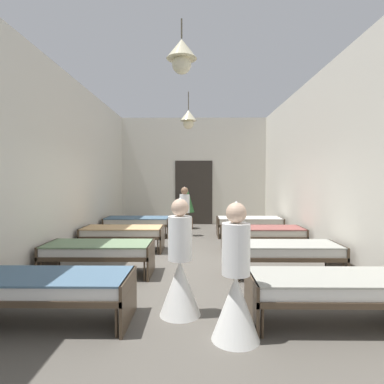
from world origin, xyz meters
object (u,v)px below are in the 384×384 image
bed_left_row_2 (123,232)px  bed_right_row_2 (263,233)px  nurse_far_aisle (180,273)px  bed_left_row_0 (51,286)px  bed_left_row_1 (99,250)px  bed_right_row_3 (249,222)px  nurse_near_aisle (236,291)px  nurse_mid_aisle (185,218)px  potted_plant (188,205)px  bed_left_row_3 (138,222)px  bed_right_row_0 (330,287)px  bed_right_row_1 (285,251)px

bed_left_row_2 → bed_right_row_2: (3.32, 0.00, 0.00)m
bed_left_row_2 → nurse_far_aisle: nurse_far_aisle is taller
bed_left_row_0 → bed_left_row_2: (0.00, 3.80, 0.00)m
bed_left_row_0 → bed_left_row_1: bearing=90.0°
bed_right_row_3 → nurse_near_aisle: nurse_near_aisle is taller
nurse_mid_aisle → potted_plant: (0.05, 1.45, 0.29)m
nurse_far_aisle → potted_plant: nurse_far_aisle is taller
bed_left_row_3 → bed_right_row_3: 3.32m
bed_right_row_0 → nurse_far_aisle: 1.80m
bed_right_row_0 → bed_left_row_1: same height
bed_left_row_0 → bed_right_row_0: size_ratio=1.00×
bed_right_row_3 → nurse_near_aisle: size_ratio=1.28×
bed_right_row_0 → bed_left_row_2: (-3.32, 3.80, 0.00)m
bed_right_row_2 → nurse_near_aisle: (-1.16, -4.19, 0.09)m
bed_right_row_0 → bed_left_row_2: same height
bed_left_row_2 → bed_left_row_3: same height
bed_right_row_2 → bed_right_row_0: bearing=-90.0°
bed_left_row_3 → nurse_far_aisle: size_ratio=1.28×
bed_right_row_0 → bed_right_row_1: same height
bed_right_row_0 → bed_left_row_3: same height
bed_right_row_3 → nurse_mid_aisle: 1.93m
nurse_near_aisle → nurse_far_aisle: (-0.62, 0.62, 0.00)m
bed_right_row_3 → potted_plant: bearing=140.3°
bed_right_row_0 → potted_plant: 7.50m
nurse_far_aisle → nurse_near_aisle: bearing=23.8°
bed_left_row_3 → nurse_mid_aisle: bearing=4.2°
bed_right_row_1 → bed_left_row_2: 3.82m
bed_left_row_3 → nurse_mid_aisle: size_ratio=1.28×
bed_left_row_2 → bed_right_row_3: size_ratio=1.00×
bed_left_row_2 → bed_right_row_2: same height
bed_left_row_2 → bed_left_row_3: (0.00, 1.90, 0.00)m
bed_left_row_0 → potted_plant: size_ratio=1.36×
nurse_mid_aisle → bed_left_row_1: bearing=-105.1°
bed_left_row_0 → bed_right_row_0: same height
bed_left_row_0 → bed_right_row_1: 3.82m
nurse_near_aisle → nurse_far_aisle: bearing=-106.5°
bed_right_row_1 → nurse_far_aisle: size_ratio=1.28×
bed_left_row_1 → bed_right_row_2: bearing=29.8°
bed_left_row_1 → bed_right_row_3: same height
bed_left_row_1 → nurse_far_aisle: size_ratio=1.28×
bed_left_row_0 → bed_right_row_0: 3.32m
bed_left_row_3 → nurse_near_aisle: size_ratio=1.28×
bed_right_row_2 → bed_left_row_3: (-3.32, 1.90, 0.00)m
bed_left_row_1 → bed_right_row_1: same height
bed_right_row_3 → bed_left_row_0: bearing=-120.2°
bed_right_row_0 → bed_left_row_2: bearing=131.1°
bed_left_row_1 → potted_plant: 5.56m
bed_left_row_2 → nurse_near_aisle: nurse_near_aisle is taller
bed_right_row_1 → bed_left_row_3: same height
bed_right_row_0 → bed_right_row_1: (0.00, 1.90, 0.00)m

